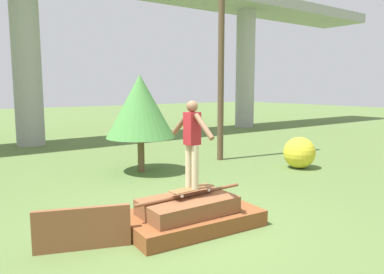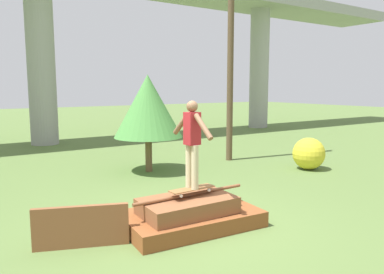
% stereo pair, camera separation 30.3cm
% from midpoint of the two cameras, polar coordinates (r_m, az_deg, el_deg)
% --- Properties ---
extents(ground_plane, '(80.00, 80.00, 0.00)m').
position_cam_midpoint_polar(ground_plane, '(6.65, 1.18, -13.43)').
color(ground_plane, '#567038').
extents(scrap_pile, '(2.40, 1.53, 0.60)m').
position_cam_midpoint_polar(scrap_pile, '(6.54, 1.02, -11.73)').
color(scrap_pile, brown).
rests_on(scrap_pile, ground_plane).
extents(scrap_plank_loose, '(1.34, 0.58, 0.64)m').
position_cam_midpoint_polar(scrap_plank_loose, '(5.93, -15.10, -13.08)').
color(scrap_plank_loose, brown).
rests_on(scrap_plank_loose, ground_plane).
extents(skateboard, '(0.85, 0.27, 0.09)m').
position_cam_midpoint_polar(skateboard, '(6.40, 1.37, -7.92)').
color(skateboard, brown).
rests_on(skateboard, scrap_pile).
extents(skater, '(0.23, 1.06, 1.48)m').
position_cam_midpoint_polar(skater, '(6.23, 1.39, -0.31)').
color(skater, '#C6B78E').
rests_on(skater, skateboard).
extents(utility_pole, '(1.30, 0.20, 8.88)m').
position_cam_midpoint_polar(utility_pole, '(12.37, 6.69, 17.73)').
color(utility_pole, brown).
rests_on(utility_pole, ground_plane).
extents(tree_behind_left, '(1.92, 1.92, 2.73)m').
position_cam_midpoint_polar(tree_behind_left, '(10.51, -5.91, 4.67)').
color(tree_behind_left, brown).
rests_on(tree_behind_left, ground_plane).
extents(bush_yellow_flowering, '(0.93, 0.93, 0.93)m').
position_cam_midpoint_polar(bush_yellow_flowering, '(11.44, 18.10, -2.42)').
color(bush_yellow_flowering, gold).
rests_on(bush_yellow_flowering, ground_plane).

